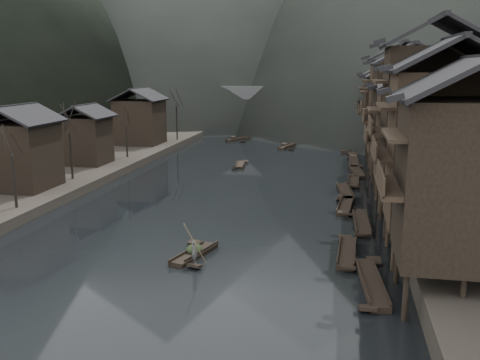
# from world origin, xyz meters

# --- Properties ---
(water) EXTENTS (300.00, 300.00, 0.00)m
(water) POSITION_xyz_m (0.00, 0.00, 0.00)
(water) COLOR black
(water) RESTS_ON ground
(left_bank) EXTENTS (40.00, 200.00, 1.20)m
(left_bank) POSITION_xyz_m (-35.00, 40.00, 0.60)
(left_bank) COLOR #2D2823
(left_bank) RESTS_ON ground
(stilt_houses) EXTENTS (9.00, 67.60, 16.71)m
(stilt_houses) POSITION_xyz_m (17.28, 18.91, 9.17)
(stilt_houses) COLOR black
(stilt_houses) RESTS_ON ground
(left_houses) EXTENTS (8.10, 53.20, 8.73)m
(left_houses) POSITION_xyz_m (-20.50, 20.12, 5.66)
(left_houses) COLOR black
(left_houses) RESTS_ON left_bank
(bare_trees) EXTENTS (3.99, 62.43, 7.98)m
(bare_trees) POSITION_xyz_m (-17.00, 16.56, 6.70)
(bare_trees) COLOR black
(bare_trees) RESTS_ON left_bank
(moored_sampans) EXTENTS (3.42, 67.34, 0.47)m
(moored_sampans) POSITION_xyz_m (12.00, 23.18, 0.20)
(moored_sampans) COLOR black
(moored_sampans) RESTS_ON water
(midriver_boats) EXTENTS (12.86, 30.37, 0.45)m
(midriver_boats) POSITION_xyz_m (-2.68, 46.05, 0.20)
(midriver_boats) COLOR black
(midriver_boats) RESTS_ON water
(stone_bridge) EXTENTS (40.00, 6.00, 9.00)m
(stone_bridge) POSITION_xyz_m (-0.00, 72.00, 5.11)
(stone_bridge) COLOR #4C4C4F
(stone_bridge) RESTS_ON ground
(hero_sampan) EXTENTS (2.35, 5.26, 0.44)m
(hero_sampan) POSITION_xyz_m (0.99, -3.33, 0.20)
(hero_sampan) COLOR black
(hero_sampan) RESTS_ON water
(cargo_heap) EXTENTS (1.15, 1.50, 0.69)m
(cargo_heap) POSITION_xyz_m (0.92, -3.10, 0.78)
(cargo_heap) COLOR black
(cargo_heap) RESTS_ON hero_sampan
(boatman) EXTENTS (0.67, 0.66, 1.56)m
(boatman) POSITION_xyz_m (1.49, -5.09, 1.22)
(boatman) COLOR #515154
(boatman) RESTS_ON hero_sampan
(bamboo_pole) EXTENTS (1.24, 1.94, 3.73)m
(bamboo_pole) POSITION_xyz_m (1.69, -5.09, 3.86)
(bamboo_pole) COLOR #8C7A51
(bamboo_pole) RESTS_ON boatman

